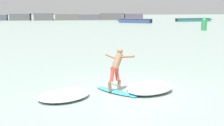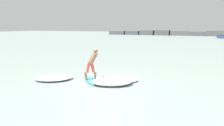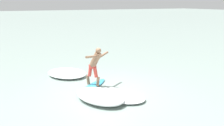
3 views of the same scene
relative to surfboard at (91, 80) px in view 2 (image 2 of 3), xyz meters
The scene contains 7 objects.
ground_plane 0.74m from the surfboard, 23.89° to the left, with size 200.00×200.00×0.00m, color gray.
rock_jetty_breakwater 62.56m from the surfboard, 95.19° to the left, with size 41.72×4.49×1.63m.
surfboard is the anchor object (origin of this frame).
surfer 1.04m from the surfboard, 51.95° to the left, with size 1.03×1.38×1.68m.
wave_foam_at_tail 1.52m from the surfboard, 19.10° to the left, with size 2.52×2.35×0.17m.
wave_foam_at_nose 2.09m from the surfboard, 163.88° to the right, with size 2.59×2.48×0.26m.
wave_foam_beside 1.42m from the surfboard, 10.32° to the right, with size 2.39×2.06×0.36m.
Camera 2 is at (5.08, -10.28, 2.93)m, focal length 35.00 mm.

